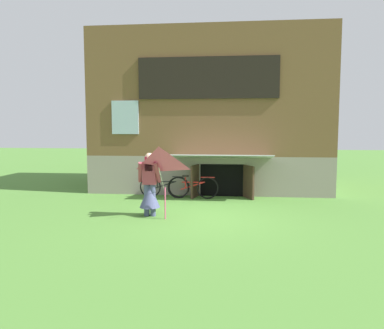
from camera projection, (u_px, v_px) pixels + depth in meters
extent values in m
plane|color=#4C7F33|center=(200.00, 217.00, 9.63)|extent=(60.00, 60.00, 0.00)
cube|color=gray|center=(212.00, 169.00, 14.83)|extent=(8.21, 4.65, 1.30)
cube|color=brown|center=(212.00, 96.00, 14.56)|extent=(8.21, 4.65, 4.27)
cube|color=black|center=(208.00, 78.00, 12.18)|extent=(4.52, 0.08, 1.33)
cube|color=#9EB7C6|center=(208.00, 78.00, 12.20)|extent=(4.36, 0.04, 1.21)
cube|color=#9EB7C6|center=(125.00, 117.00, 12.61)|extent=(0.90, 0.06, 1.10)
cube|color=black|center=(222.00, 180.00, 12.48)|extent=(1.40, 0.03, 1.05)
cube|color=#3D2B1E|center=(195.00, 181.00, 12.29)|extent=(0.23, 0.69, 1.05)
cube|color=#3D2B1E|center=(248.00, 182.00, 12.11)|extent=(0.35, 0.66, 1.05)
cube|color=#B2B2B7|center=(221.00, 156.00, 11.87)|extent=(3.15, 1.09, 0.18)
cylinder|color=#474C75|center=(147.00, 200.00, 9.71)|extent=(0.14, 0.14, 0.82)
cylinder|color=#474C75|center=(153.00, 200.00, 9.70)|extent=(0.14, 0.14, 0.82)
cone|color=#474C75|center=(150.00, 195.00, 9.69)|extent=(0.52, 0.52, 0.61)
cube|color=#993847|center=(150.00, 173.00, 9.64)|extent=(0.34, 0.20, 0.58)
cylinder|color=#993847|center=(140.00, 172.00, 9.56)|extent=(0.17, 0.33, 0.54)
cylinder|color=#993847|center=(157.00, 172.00, 9.51)|extent=(0.17, 0.33, 0.54)
cube|color=maroon|center=(149.00, 164.00, 9.55)|extent=(0.20, 0.08, 0.36)
sphere|color=#D8AD8E|center=(149.00, 157.00, 9.60)|extent=(0.22, 0.22, 0.22)
pyramid|color=#E54C7F|center=(159.00, 165.00, 9.01)|extent=(1.00, 0.72, 0.68)
cylinder|color=beige|center=(161.00, 178.00, 9.36)|extent=(0.01, 0.62, 0.59)
cylinder|color=#E54C7F|center=(165.00, 203.00, 9.36)|extent=(0.03, 0.03, 0.79)
torus|color=black|center=(208.00, 188.00, 12.02)|extent=(0.69, 0.05, 0.69)
torus|color=black|center=(178.00, 188.00, 12.12)|extent=(0.69, 0.05, 0.69)
cylinder|color=red|center=(193.00, 182.00, 12.05)|extent=(0.70, 0.04, 0.04)
cylinder|color=red|center=(193.00, 186.00, 12.06)|extent=(0.77, 0.04, 0.28)
cylinder|color=red|center=(185.00, 182.00, 12.08)|extent=(0.04, 0.04, 0.39)
cube|color=black|center=(185.00, 176.00, 12.06)|extent=(0.20, 0.08, 0.05)
cylinder|color=red|center=(208.00, 177.00, 11.99)|extent=(0.44, 0.03, 0.03)
torus|color=black|center=(179.00, 187.00, 12.25)|extent=(0.68, 0.10, 0.68)
torus|color=black|center=(150.00, 187.00, 12.28)|extent=(0.68, 0.10, 0.68)
cylinder|color=black|center=(165.00, 182.00, 12.25)|extent=(0.69, 0.09, 0.04)
cylinder|color=black|center=(165.00, 185.00, 12.26)|extent=(0.76, 0.09, 0.28)
cylinder|color=black|center=(157.00, 182.00, 12.25)|extent=(0.04, 0.04, 0.38)
cube|color=black|center=(157.00, 176.00, 12.24)|extent=(0.20, 0.08, 0.05)
cylinder|color=black|center=(179.00, 177.00, 12.22)|extent=(0.44, 0.06, 0.03)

